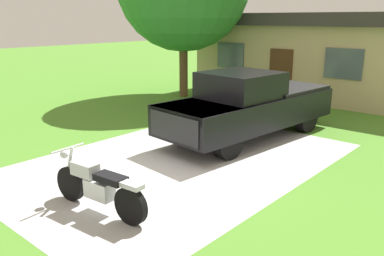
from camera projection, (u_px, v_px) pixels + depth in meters
The scene contains 5 objects.
ground_plane at pixel (180, 162), 9.54m from camera, with size 80.00×80.00×0.00m, color #4E892B.
driveway_pad at pixel (180, 161), 9.54m from camera, with size 5.57×8.25×0.01m, color #BCBCBC.
motorcycle at pixel (98, 186), 6.98m from camera, with size 2.21×0.70×1.09m.
pickup_truck at pixel (250, 104), 11.29m from camera, with size 2.51×5.78×1.90m.
neighbor_house at pixel (310, 53), 17.94m from camera, with size 9.60×5.60×3.50m.
Camera 1 is at (6.15, -6.57, 3.30)m, focal length 37.56 mm.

